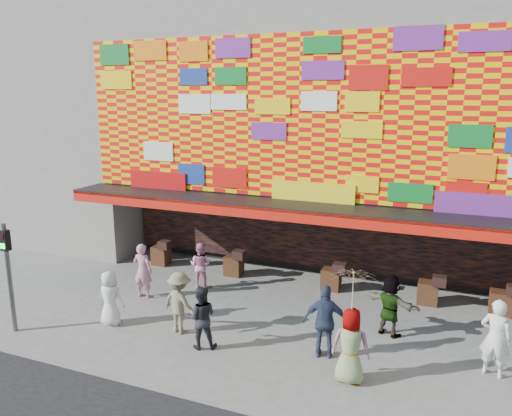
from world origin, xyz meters
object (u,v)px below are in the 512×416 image
at_px(ped_c, 201,317).
at_px(parasol, 353,291).
at_px(ped_d, 180,303).
at_px(ped_e, 326,322).
at_px(ped_g, 351,346).
at_px(ped_i, 200,265).
at_px(ped_f, 390,306).
at_px(ped_b, 143,271).
at_px(signal_left, 8,265).
at_px(ped_h, 496,338).
at_px(ped_a, 110,298).

xyz_separation_m(ped_c, parasol, (3.78, -0.12, 1.35)).
height_order(ped_d, ped_e, ped_e).
xyz_separation_m(ped_e, ped_g, (0.79, -0.85, -0.05)).
relative_size(ped_d, ped_i, 1.11).
bearing_deg(parasol, ped_d, 172.14).
relative_size(ped_c, ped_f, 0.98).
bearing_deg(ped_i, ped_b, 45.04).
height_order(signal_left, parasol, signal_left).
bearing_deg(ped_d, ped_f, -145.47).
relative_size(ped_c, ped_e, 0.88).
bearing_deg(ped_d, ped_b, -21.50).
distance_m(ped_g, ped_h, 3.31).
distance_m(ped_g, parasol, 1.29).
bearing_deg(ped_e, parasol, 121.38).
xyz_separation_m(ped_b, ped_c, (3.22, -2.15, -0.07)).
bearing_deg(ped_a, ped_h, 179.96).
bearing_deg(ped_b, ped_c, 143.47).
xyz_separation_m(ped_a, ped_e, (5.93, 0.53, 0.14)).
relative_size(ped_d, ped_h, 0.92).
height_order(ped_h, ped_i, ped_h).
distance_m(ped_f, ped_g, 2.66).
relative_size(ped_a, ped_c, 0.96).
xyz_separation_m(ped_b, parasol, (6.99, -2.28, 1.29)).
distance_m(ped_c, parasol, 4.01).
distance_m(ped_e, ped_g, 1.16).
relative_size(ped_d, ped_e, 0.91).
bearing_deg(signal_left, parasol, 6.37).
height_order(ped_d, ped_f, ped_d).
relative_size(ped_f, ped_g, 0.95).
distance_m(ped_f, ped_h, 2.69).
bearing_deg(ped_c, ped_i, -85.47).
distance_m(ped_a, ped_d, 2.04).
height_order(ped_c, ped_e, ped_e).
bearing_deg(signal_left, ped_b, 60.03).
bearing_deg(ped_e, ped_a, -6.11).
bearing_deg(signal_left, ped_d, 21.44).
xyz_separation_m(signal_left, ped_a, (2.17, 1.31, -1.08)).
bearing_deg(ped_d, ped_h, -159.79).
bearing_deg(ped_b, ped_e, 164.36).
bearing_deg(ped_i, ped_g, 144.12).
distance_m(ped_i, parasol, 6.96).
relative_size(ped_b, ped_d, 1.04).
relative_size(ped_c, parasol, 0.86).
xyz_separation_m(ped_g, parasol, (0.00, 0.00, 1.29)).
distance_m(ped_a, ped_e, 5.95).
height_order(ped_b, ped_e, ped_e).
relative_size(ped_a, ped_f, 0.95).
bearing_deg(parasol, signal_left, -173.63).
bearing_deg(ped_b, ped_h, 172.80).
bearing_deg(ped_d, ped_e, -163.13).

